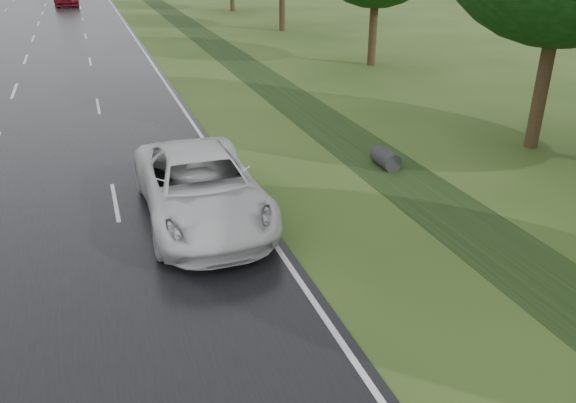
# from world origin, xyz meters

# --- Properties ---
(road) EXTENTS (14.00, 180.00, 0.04)m
(road) POSITION_xyz_m (0.00, 45.00, 0.02)
(road) COLOR black
(road) RESTS_ON ground
(edge_stripe_east) EXTENTS (0.12, 180.00, 0.01)m
(edge_stripe_east) POSITION_xyz_m (6.75, 45.00, 0.04)
(edge_stripe_east) COLOR silver
(edge_stripe_east) RESTS_ON road
(center_line) EXTENTS (0.12, 180.00, 0.01)m
(center_line) POSITION_xyz_m (0.00, 45.00, 0.04)
(center_line) COLOR silver
(center_line) RESTS_ON road
(drainage_ditch) EXTENTS (2.20, 120.00, 0.56)m
(drainage_ditch) POSITION_xyz_m (11.50, 18.71, 0.04)
(drainage_ditch) COLOR black
(drainage_ditch) RESTS_ON ground
(white_pickup) EXTENTS (2.78, 5.95, 1.65)m
(white_pickup) POSITION_xyz_m (5.50, 8.33, 0.86)
(white_pickup) COLOR silver
(white_pickup) RESTS_ON road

